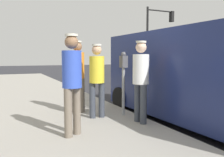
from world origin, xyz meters
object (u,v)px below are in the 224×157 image
(parking_meter_near, at_px, (123,73))
(traffic_light_corner, at_px, (157,31))
(pedestrian_in_yellow, at_px, (97,76))
(pedestrian_in_white, at_px, (141,76))
(parked_van, at_px, (201,74))
(pedestrian_in_orange, at_px, (78,71))
(pedestrian_in_blue, at_px, (72,78))

(parking_meter_near, xyz_separation_m, traffic_light_corner, (-8.00, -9.82, 2.34))
(parking_meter_near, bearing_deg, pedestrian_in_yellow, -5.58)
(pedestrian_in_white, xyz_separation_m, parked_van, (-1.47, 0.23, 0.01))
(pedestrian_in_yellow, distance_m, parked_van, 2.38)
(parking_meter_near, bearing_deg, pedestrian_in_orange, -41.78)
(pedestrian_in_blue, bearing_deg, pedestrian_in_white, -172.47)
(pedestrian_in_orange, relative_size, parked_van, 0.34)
(pedestrian_in_white, distance_m, pedestrian_in_blue, 1.55)
(pedestrian_in_yellow, relative_size, traffic_light_corner, 0.32)
(pedestrian_in_orange, height_order, parked_van, parked_van)
(pedestrian_in_blue, distance_m, parked_van, 3.00)
(parking_meter_near, bearing_deg, traffic_light_corner, -129.17)
(pedestrian_in_yellow, bearing_deg, parked_van, 154.84)
(pedestrian_in_orange, bearing_deg, traffic_light_corner, -134.56)
(pedestrian_in_orange, distance_m, traffic_light_corner, 12.88)
(pedestrian_in_yellow, height_order, pedestrian_in_white, pedestrian_in_white)
(parking_meter_near, relative_size, pedestrian_in_white, 0.88)
(parking_meter_near, height_order, pedestrian_in_white, pedestrian_in_white)
(pedestrian_in_white, height_order, pedestrian_in_orange, pedestrian_in_orange)
(pedestrian_in_orange, height_order, pedestrian_in_blue, pedestrian_in_orange)
(pedestrian_in_white, distance_m, traffic_light_corner, 13.42)
(parking_meter_near, xyz_separation_m, parked_van, (-1.50, 0.95, -0.03))
(pedestrian_in_yellow, xyz_separation_m, parked_van, (-2.15, 1.01, 0.04))
(parking_meter_near, distance_m, parked_van, 1.77)
(pedestrian_in_yellow, relative_size, pedestrian_in_white, 0.97)
(pedestrian_in_yellow, distance_m, pedestrian_in_orange, 0.77)
(pedestrian_in_blue, bearing_deg, pedestrian_in_yellow, -130.80)
(parked_van, distance_m, traffic_light_corner, 12.79)
(traffic_light_corner, bearing_deg, pedestrian_in_orange, 45.44)
(pedestrian_in_orange, bearing_deg, parking_meter_near, 138.22)
(pedestrian_in_yellow, bearing_deg, parking_meter_near, 174.42)
(pedestrian_in_white, relative_size, parked_van, 0.33)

